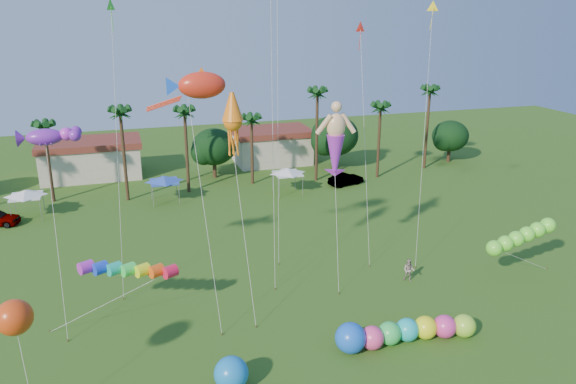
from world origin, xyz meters
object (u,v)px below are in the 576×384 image
object	(u,v)px
car_b	(346,179)
caterpillar_inflatable	(401,332)
blue_ball	(231,373)
spectator_b	(409,270)

from	to	relation	value
car_b	caterpillar_inflatable	world-z (taller)	caterpillar_inflatable
caterpillar_inflatable	blue_ball	xyz separation A→B (m)	(-11.32, -1.24, 0.16)
car_b	spectator_b	size ratio (longest dim) A/B	2.45
spectator_b	blue_ball	size ratio (longest dim) A/B	0.93
car_b	spectator_b	distance (m)	25.75
car_b	caterpillar_inflatable	bearing A→B (deg)	146.83
car_b	caterpillar_inflatable	xyz separation A→B (m)	(-10.04, -32.89, 0.08)
spectator_b	caterpillar_inflatable	distance (m)	9.06
blue_ball	spectator_b	bearing A→B (deg)	28.93
spectator_b	caterpillar_inflatable	size ratio (longest dim) A/B	0.19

